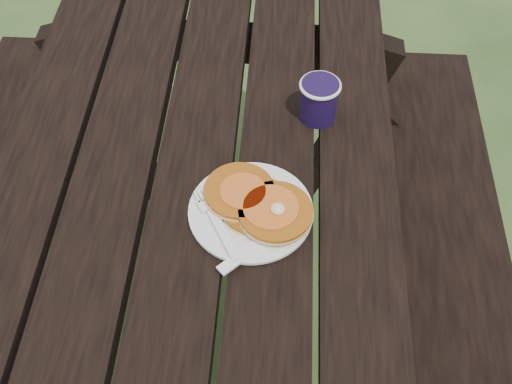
# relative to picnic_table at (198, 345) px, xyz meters

# --- Properties ---
(picnic_table) EXTENTS (1.36, 1.80, 0.75)m
(picnic_table) POSITION_rel_picnic_table_xyz_m (0.00, 0.00, 0.00)
(picnic_table) COLOR black
(picnic_table) RESTS_ON ground
(plate) EXTENTS (0.26, 0.26, 0.01)m
(plate) POSITION_rel_picnic_table_xyz_m (0.11, 0.08, 0.39)
(plate) COLOR white
(plate) RESTS_ON picnic_table
(pancake_stack) EXTENTS (0.19, 0.17, 0.04)m
(pancake_stack) POSITION_rel_picnic_table_xyz_m (0.13, 0.08, 0.41)
(pancake_stack) COLOR #B35C14
(pancake_stack) RESTS_ON plate
(knife) EXTENTS (0.14, 0.14, 0.00)m
(knife) POSITION_rel_picnic_table_xyz_m (0.13, 0.01, 0.39)
(knife) COLOR white
(knife) RESTS_ON plate
(fork) EXTENTS (0.10, 0.16, 0.01)m
(fork) POSITION_rel_picnic_table_xyz_m (0.07, 0.02, 0.40)
(fork) COLOR white
(fork) RESTS_ON plate
(coffee_cup) EXTENTS (0.08, 0.08, 0.09)m
(coffee_cup) POSITION_rel_picnic_table_xyz_m (0.23, 0.33, 0.43)
(coffee_cup) COLOR #190C32
(coffee_cup) RESTS_ON picnic_table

